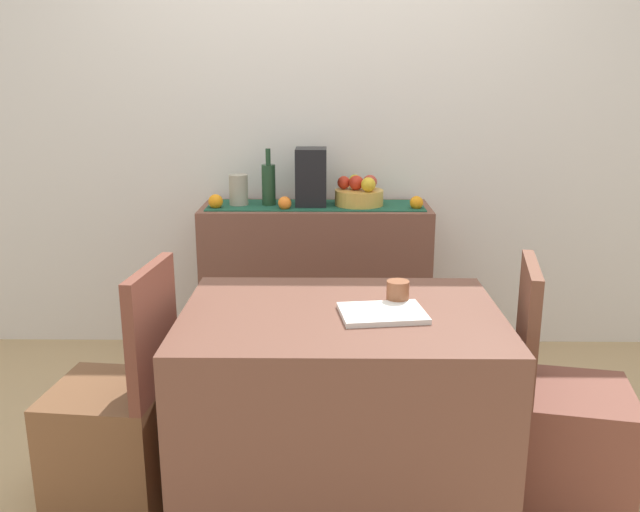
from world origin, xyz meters
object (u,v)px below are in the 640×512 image
(chair_by_corner, at_px, (566,436))
(coffee_cup, at_px, (398,292))
(fruit_bowl, at_px, (359,197))
(open_book, at_px, (382,313))
(wine_bottle, at_px, (269,184))
(coffee_maker, at_px, (311,177))
(chair_near_window, at_px, (116,434))
(ceramic_vase, at_px, (239,190))
(dining_table, at_px, (340,409))
(sideboard_console, at_px, (316,283))

(chair_by_corner, bearing_deg, coffee_cup, 172.42)
(fruit_bowl, height_order, coffee_cup, fruit_bowl)
(open_book, bearing_deg, fruit_bowl, 83.04)
(wine_bottle, height_order, coffee_maker, coffee_maker)
(coffee_maker, xyz_separation_m, chair_near_window, (-0.68, -1.32, -0.74))
(ceramic_vase, distance_m, open_book, 1.52)
(fruit_bowl, relative_size, open_book, 0.91)
(coffee_maker, height_order, open_book, coffee_maker)
(fruit_bowl, distance_m, dining_table, 1.42)
(chair_near_window, xyz_separation_m, chair_by_corner, (1.62, 0.00, 0.00))
(fruit_bowl, distance_m, chair_by_corner, 1.61)
(fruit_bowl, distance_m, ceramic_vase, 0.63)
(chair_near_window, bearing_deg, sideboard_console, 62.00)
(chair_by_corner, bearing_deg, open_book, -176.25)
(ceramic_vase, xyz_separation_m, open_book, (0.65, -1.36, -0.19))
(ceramic_vase, relative_size, open_book, 0.59)
(ceramic_vase, height_order, coffee_cup, ceramic_vase)
(wine_bottle, bearing_deg, coffee_cup, -65.66)
(wine_bottle, bearing_deg, chair_near_window, -109.02)
(sideboard_console, height_order, chair_near_window, chair_near_window)
(coffee_maker, relative_size, coffee_cup, 3.64)
(coffee_cup, xyz_separation_m, chair_by_corner, (0.61, -0.08, -0.52))
(coffee_maker, relative_size, chair_by_corner, 0.34)
(wine_bottle, relative_size, open_book, 1.07)
(ceramic_vase, height_order, open_book, ceramic_vase)
(open_book, xyz_separation_m, chair_near_window, (-0.95, 0.04, -0.48))
(dining_table, height_order, chair_near_window, chair_near_window)
(coffee_maker, xyz_separation_m, open_book, (0.27, -1.36, -0.26))
(sideboard_console, xyz_separation_m, dining_table, (0.11, -1.32, -0.06))
(wine_bottle, xyz_separation_m, ceramic_vase, (-0.16, 0.00, -0.03))
(sideboard_console, relative_size, coffee_maker, 3.97)
(chair_near_window, bearing_deg, coffee_cup, 4.87)
(dining_table, bearing_deg, sideboard_console, 94.78)
(coffee_cup, relative_size, chair_near_window, 0.09)
(dining_table, relative_size, chair_near_window, 1.21)
(wine_bottle, height_order, dining_table, wine_bottle)
(chair_by_corner, bearing_deg, chair_near_window, -179.83)
(dining_table, height_order, open_book, open_book)
(ceramic_vase, bearing_deg, fruit_bowl, 0.00)
(coffee_maker, height_order, chair_near_window, coffee_maker)
(fruit_bowl, bearing_deg, open_book, -89.16)
(open_book, xyz_separation_m, coffee_cup, (0.06, 0.13, 0.03))
(dining_table, distance_m, coffee_cup, 0.47)
(sideboard_console, distance_m, fruit_bowl, 0.53)
(open_book, bearing_deg, dining_table, 155.65)
(wine_bottle, relative_size, ceramic_vase, 1.83)
(coffee_cup, bearing_deg, wine_bottle, 114.34)
(wine_bottle, xyz_separation_m, open_book, (0.49, -1.36, -0.22))
(wine_bottle, distance_m, ceramic_vase, 0.16)
(fruit_bowl, height_order, wine_bottle, wine_bottle)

